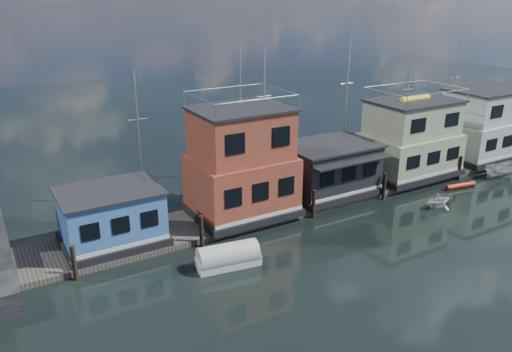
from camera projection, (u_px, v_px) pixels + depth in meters
ground at (451, 257)px, 31.46m from camera, size 160.00×160.00×0.00m
dock at (332, 192)px, 41.13m from camera, size 48.00×5.00×0.40m
houseboat_blue at (111, 217)px, 31.97m from camera, size 6.40×4.90×3.66m
houseboat_red at (241, 165)px, 35.78m from camera, size 7.40×5.90×11.86m
houseboat_dark at (329, 168)px, 40.11m from camera, size 7.40×6.10×4.06m
houseboat_green at (410, 139)px, 43.97m from camera, size 8.40×5.90×7.03m
houseboat_white at (484, 125)px, 48.68m from camera, size 8.40×5.90×6.66m
pilings at (352, 194)px, 38.39m from camera, size 42.28×0.28×2.20m
background_masts at (335, 109)px, 46.38m from camera, size 36.40×0.16×12.00m
red_kayak at (460, 186)px, 42.56m from camera, size 2.99×0.87×0.43m
tarp_runabout at (228, 257)px, 30.33m from camera, size 4.04×2.08×1.57m
dinghy_white at (438, 200)px, 38.59m from camera, size 2.47×2.19×1.21m
motorboat at (501, 170)px, 44.98m from camera, size 3.69×1.92×1.36m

